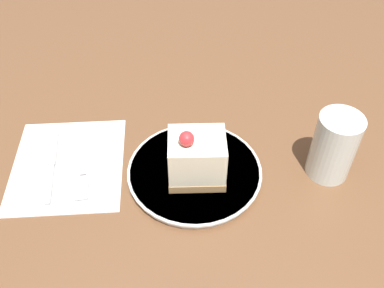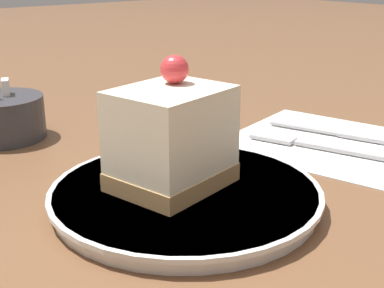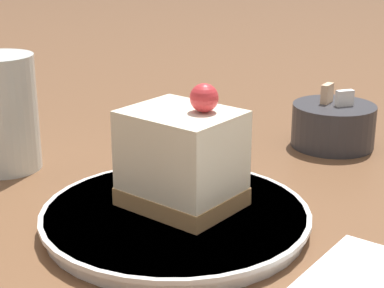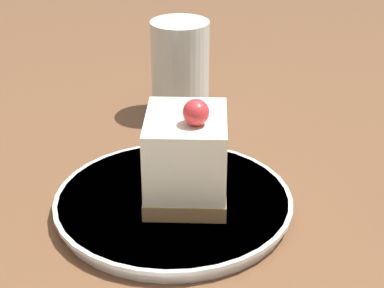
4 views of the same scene
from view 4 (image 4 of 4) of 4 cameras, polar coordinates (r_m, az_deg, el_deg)
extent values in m
plane|color=brown|center=(0.61, -3.90, -6.82)|extent=(4.00, 4.00, 0.00)
cylinder|color=silver|center=(0.62, -1.66, -5.34)|extent=(0.22, 0.22, 0.01)
cylinder|color=silver|center=(0.62, -1.67, -4.91)|extent=(0.23, 0.23, 0.00)
cube|color=#AD8451|center=(0.61, -0.51, -4.01)|extent=(0.11, 0.09, 0.02)
cube|color=white|center=(0.59, -0.53, -0.56)|extent=(0.10, 0.09, 0.07)
sphere|color=red|center=(0.56, 0.35, 2.84)|extent=(0.02, 0.02, 0.02)
cylinder|color=silver|center=(0.80, -1.06, 6.71)|extent=(0.07, 0.07, 0.12)
camera|label=1|loc=(0.70, 53.94, 36.56)|focal=40.00mm
camera|label=2|loc=(0.90, -18.09, 16.70)|focal=50.00mm
camera|label=3|loc=(0.47, -59.73, 1.31)|focal=60.00mm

